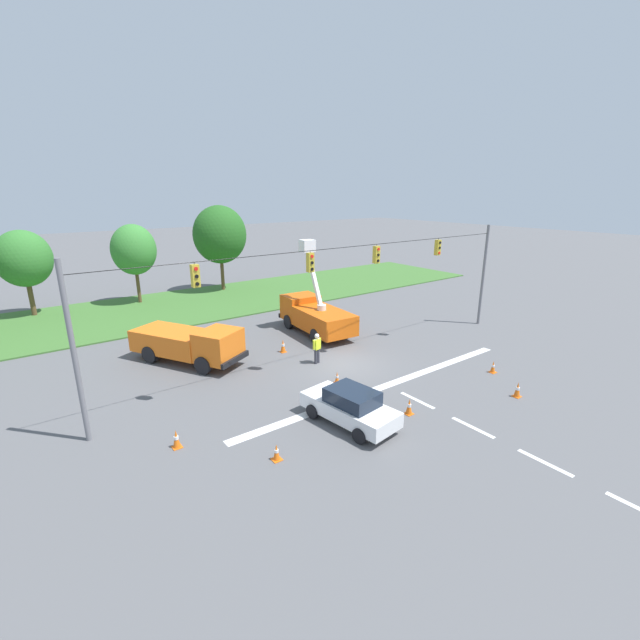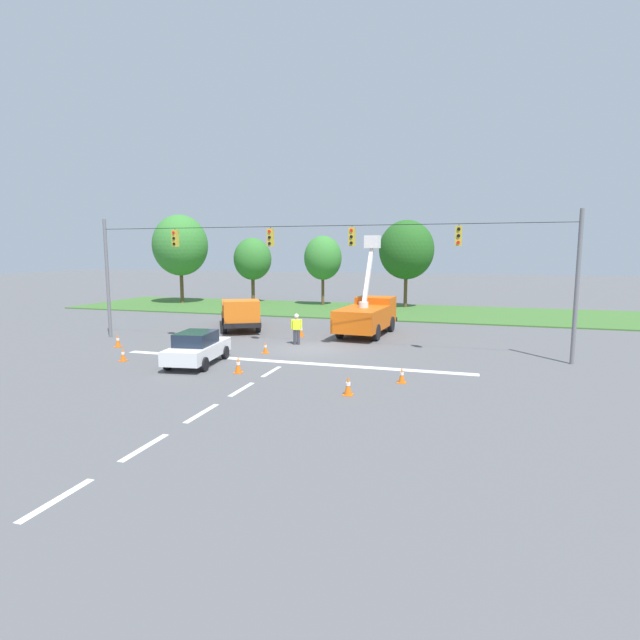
{
  "view_description": "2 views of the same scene",
  "coord_description": "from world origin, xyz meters",
  "px_view_note": "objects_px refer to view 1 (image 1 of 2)",
  "views": [
    {
      "loc": [
        -14.48,
        -17.34,
        9.44
      ],
      "look_at": [
        -0.55,
        1.44,
        2.36
      ],
      "focal_mm": 24.0,
      "sensor_mm": 36.0,
      "label": 1
    },
    {
      "loc": [
        8.26,
        -25.47,
        5.24
      ],
      "look_at": [
        0.05,
        1.77,
        1.35
      ],
      "focal_mm": 28.0,
      "sensor_mm": 36.0,
      "label": 2
    }
  ],
  "objects_px": {
    "traffic_cone_foreground_left": "(276,452)",
    "tree_west": "(24,259)",
    "traffic_cone_mid_left": "(283,346)",
    "traffic_cone_lane_edge_b": "(409,407)",
    "traffic_cone_near_bucket": "(518,390)",
    "traffic_cone_lane_edge_a": "(176,439)",
    "sedan_white": "(350,406)",
    "road_worker": "(317,347)",
    "tree_east": "(220,235)",
    "utility_truck_bucket_lift": "(315,314)",
    "utility_truck_support_near": "(189,343)",
    "traffic_cone_foreground_right": "(337,378)",
    "traffic_cone_mid_right": "(493,367)",
    "tree_centre": "(134,250)"
  },
  "relations": [
    {
      "from": "tree_east",
      "to": "traffic_cone_foreground_right",
      "type": "distance_m",
      "value": 24.29
    },
    {
      "from": "road_worker",
      "to": "traffic_cone_foreground_left",
      "type": "xyz_separation_m",
      "value": [
        -6.61,
        -6.54,
        -0.68
      ]
    },
    {
      "from": "traffic_cone_foreground_left",
      "to": "traffic_cone_foreground_right",
      "type": "relative_size",
      "value": 1.06
    },
    {
      "from": "utility_truck_support_near",
      "to": "traffic_cone_foreground_right",
      "type": "relative_size",
      "value": 11.31
    },
    {
      "from": "tree_west",
      "to": "traffic_cone_mid_left",
      "type": "xyz_separation_m",
      "value": [
        11.54,
        -18.33,
        -4.11
      ]
    },
    {
      "from": "traffic_cone_foreground_left",
      "to": "traffic_cone_lane_edge_a",
      "type": "distance_m",
      "value": 3.98
    },
    {
      "from": "traffic_cone_mid_right",
      "to": "traffic_cone_foreground_left",
      "type": "bearing_deg",
      "value": 179.13
    },
    {
      "from": "tree_east",
      "to": "utility_truck_bucket_lift",
      "type": "height_order",
      "value": "tree_east"
    },
    {
      "from": "sedan_white",
      "to": "traffic_cone_mid_right",
      "type": "bearing_deg",
      "value": -3.61
    },
    {
      "from": "road_worker",
      "to": "traffic_cone_foreground_left",
      "type": "relative_size",
      "value": 2.7
    },
    {
      "from": "tree_east",
      "to": "road_worker",
      "type": "xyz_separation_m",
      "value": [
        -3.58,
        -20.57,
        -4.43
      ]
    },
    {
      "from": "utility_truck_bucket_lift",
      "to": "traffic_cone_lane_edge_a",
      "type": "relative_size",
      "value": 9.02
    },
    {
      "from": "traffic_cone_near_bucket",
      "to": "utility_truck_bucket_lift",
      "type": "bearing_deg",
      "value": 98.53
    },
    {
      "from": "sedan_white",
      "to": "road_worker",
      "type": "bearing_deg",
      "value": 65.71
    },
    {
      "from": "traffic_cone_mid_right",
      "to": "traffic_cone_near_bucket",
      "type": "distance_m",
      "value": 2.86
    },
    {
      "from": "tree_east",
      "to": "utility_truck_support_near",
      "type": "height_order",
      "value": "tree_east"
    },
    {
      "from": "tree_centre",
      "to": "traffic_cone_near_bucket",
      "type": "height_order",
      "value": "tree_centre"
    },
    {
      "from": "tree_centre",
      "to": "traffic_cone_lane_edge_a",
      "type": "height_order",
      "value": "tree_centre"
    },
    {
      "from": "tree_centre",
      "to": "traffic_cone_near_bucket",
      "type": "bearing_deg",
      "value": -71.82
    },
    {
      "from": "utility_truck_bucket_lift",
      "to": "tree_west",
      "type": "bearing_deg",
      "value": 133.08
    },
    {
      "from": "road_worker",
      "to": "traffic_cone_mid_right",
      "type": "bearing_deg",
      "value": -44.45
    },
    {
      "from": "traffic_cone_mid_left",
      "to": "traffic_cone_lane_edge_b",
      "type": "height_order",
      "value": "traffic_cone_mid_left"
    },
    {
      "from": "utility_truck_bucket_lift",
      "to": "traffic_cone_mid_left",
      "type": "distance_m",
      "value": 4.36
    },
    {
      "from": "traffic_cone_foreground_left",
      "to": "tree_west",
      "type": "bearing_deg",
      "value": 101.44
    },
    {
      "from": "tree_west",
      "to": "utility_truck_bucket_lift",
      "type": "bearing_deg",
      "value": -46.92
    },
    {
      "from": "tree_west",
      "to": "traffic_cone_mid_right",
      "type": "distance_m",
      "value": 33.89
    },
    {
      "from": "sedan_white",
      "to": "road_worker",
      "type": "height_order",
      "value": "road_worker"
    },
    {
      "from": "utility_truck_support_near",
      "to": "road_worker",
      "type": "xyz_separation_m",
      "value": [
        5.71,
        -4.5,
        -0.16
      ]
    },
    {
      "from": "tree_west",
      "to": "tree_east",
      "type": "bearing_deg",
      "value": -1.43
    },
    {
      "from": "tree_east",
      "to": "traffic_cone_near_bucket",
      "type": "xyz_separation_m",
      "value": [
        1.63,
        -29.65,
        -5.06
      ]
    },
    {
      "from": "traffic_cone_near_bucket",
      "to": "traffic_cone_lane_edge_a",
      "type": "height_order",
      "value": "traffic_cone_near_bucket"
    },
    {
      "from": "tree_centre",
      "to": "sedan_white",
      "type": "xyz_separation_m",
      "value": [
        1.64,
        -26.36,
        -3.88
      ]
    },
    {
      "from": "tree_centre",
      "to": "traffic_cone_foreground_left",
      "type": "height_order",
      "value": "tree_centre"
    },
    {
      "from": "utility_truck_support_near",
      "to": "road_worker",
      "type": "bearing_deg",
      "value": -38.27
    },
    {
      "from": "utility_truck_support_near",
      "to": "traffic_cone_lane_edge_b",
      "type": "relative_size",
      "value": 9.53
    },
    {
      "from": "road_worker",
      "to": "traffic_cone_foreground_right",
      "type": "relative_size",
      "value": 2.86
    },
    {
      "from": "sedan_white",
      "to": "traffic_cone_lane_edge_b",
      "type": "bearing_deg",
      "value": -20.93
    },
    {
      "from": "utility_truck_bucket_lift",
      "to": "traffic_cone_foreground_left",
      "type": "relative_size",
      "value": 10.27
    },
    {
      "from": "traffic_cone_near_bucket",
      "to": "tree_east",
      "type": "bearing_deg",
      "value": 93.15
    },
    {
      "from": "utility_truck_bucket_lift",
      "to": "traffic_cone_foreground_left",
      "type": "height_order",
      "value": "utility_truck_bucket_lift"
    },
    {
      "from": "traffic_cone_mid_left",
      "to": "traffic_cone_mid_right",
      "type": "bearing_deg",
      "value": -51.33
    },
    {
      "from": "traffic_cone_lane_edge_b",
      "to": "road_worker",
      "type": "bearing_deg",
      "value": 88.51
    },
    {
      "from": "tree_west",
      "to": "sedan_white",
      "type": "bearing_deg",
      "value": -70.85
    },
    {
      "from": "tree_east",
      "to": "traffic_cone_mid_left",
      "type": "distance_m",
      "value": 19.1
    },
    {
      "from": "tree_east",
      "to": "traffic_cone_mid_right",
      "type": "bearing_deg",
      "value": -83.13
    },
    {
      "from": "tree_west",
      "to": "traffic_cone_mid_right",
      "type": "height_order",
      "value": "tree_west"
    },
    {
      "from": "tree_centre",
      "to": "traffic_cone_foreground_right",
      "type": "bearing_deg",
      "value": -80.96
    },
    {
      "from": "traffic_cone_mid_right",
      "to": "traffic_cone_lane_edge_a",
      "type": "distance_m",
      "value": 16.45
    },
    {
      "from": "tree_west",
      "to": "traffic_cone_lane_edge_b",
      "type": "xyz_separation_m",
      "value": [
        11.99,
        -28.09,
        -4.15
      ]
    },
    {
      "from": "tree_east",
      "to": "traffic_cone_foreground_right",
      "type": "relative_size",
      "value": 13.23
    }
  ]
}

